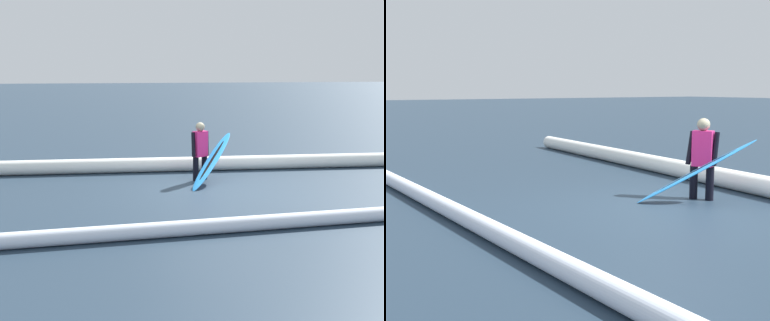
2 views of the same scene
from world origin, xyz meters
TOP-DOWN VIEW (x-y plane):
  - ground_plane at (0.00, 0.00)m, footprint 158.98×158.98m
  - surfer at (0.28, -1.00)m, footprint 0.46×0.38m
  - surfboard at (0.06, -0.62)m, footprint 1.43×1.71m
  - wave_crest_foreground at (1.51, -2.20)m, footprint 14.05×1.10m

SIDE VIEW (x-z plane):
  - ground_plane at x=0.00m, z-range 0.00..0.00m
  - wave_crest_foreground at x=1.51m, z-range 0.00..0.38m
  - surfboard at x=0.06m, z-range -0.02..1.12m
  - surfer at x=0.28m, z-range 0.08..1.49m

